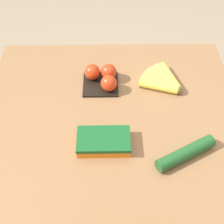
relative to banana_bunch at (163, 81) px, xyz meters
The scene contains 6 objects.
ground_plane 0.84m from the banana_bunch, 38.89° to the left, with size 12.00×12.00×0.00m, color gray.
dining_table 0.32m from the banana_bunch, 38.89° to the left, with size 1.02×0.91×0.77m.
banana_bunch is the anchor object (origin of this frame).
tomato_pack 0.26m from the banana_bunch, ahead, with size 0.15×0.15×0.08m.
carrot_bag 0.40m from the banana_bunch, 50.81° to the left, with size 0.19×0.11×0.04m.
cucumber_near 0.36m from the banana_bunch, 94.98° to the left, with size 0.22×0.15×0.05m.
Camera 1 is at (0.01, 0.77, 1.70)m, focal length 50.00 mm.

